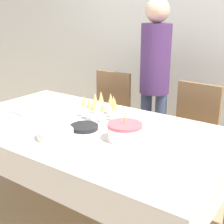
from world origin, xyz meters
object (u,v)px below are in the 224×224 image
Objects in this scene: dining_chair_far_left at (108,115)px; gift_bag at (7,149)px; champagne_tray at (101,108)px; birthday_cake at (125,132)px; plate_stack_dessert at (84,127)px; person_standing at (155,72)px; plate_stack_main at (55,134)px; dining_chair_far_right at (191,134)px.

dining_chair_far_left is 3.64× the size of gift_bag.
champagne_tray is (0.44, -0.69, 0.33)m from dining_chair_far_left.
birthday_cake is 1.12× the size of plate_stack_dessert.
birthday_cake is 0.34m from plate_stack_dessert.
person_standing is (0.46, 0.12, 0.48)m from dining_chair_far_left.
plate_stack_main is at bearing -148.89° from birthday_cake.
champagne_tray is 1.56× the size of plate_stack_main.
birthday_cake is at bearing 31.11° from plate_stack_main.
champagne_tray is at bearing -91.92° from person_standing.
dining_chair_far_right is 0.98m from birthday_cake.
gift_bag is at bearing 169.89° from birthday_cake.
plate_stack_main is (-0.48, -1.16, 0.27)m from dining_chair_far_right.
champagne_tray is at bearing 88.67° from plate_stack_main.
person_standing is at bearing 88.30° from plate_stack_main.
person_standing is at bearing 88.08° from champagne_tray.
dining_chair_far_left is 1.27m from birthday_cake.
dining_chair_far_left and dining_chair_far_right have the same top height.
champagne_tray is 0.22× the size of person_standing.
champagne_tray is 1.41× the size of gift_bag.
champagne_tray is at bearing 147.13° from birthday_cake.
dining_chair_far_right is (0.90, -0.00, 0.00)m from dining_chair_far_left.
gift_bag is at bearing 177.28° from champagne_tray.
birthday_cake is at bearing -71.69° from person_standing.
dining_chair_far_right is 4.82× the size of plate_stack_dessert.
champagne_tray is 0.48m from plate_stack_main.
person_standing is at bearing 164.78° from dining_chair_far_right.
dining_chair_far_left is 4.03× the size of plate_stack_main.
gift_bag is (-0.90, -0.62, -0.39)m from dining_chair_far_left.
plate_stack_dessert is 0.76× the size of gift_bag.
plate_stack_dessert is (0.05, 0.23, -0.01)m from plate_stack_main.
champagne_tray is 1.86× the size of plate_stack_dessert.
person_standing is 6.34× the size of gift_bag.
plate_stack_main is at bearing -112.31° from dining_chair_far_right.
plate_stack_dessert is 0.12× the size of person_standing.
plate_stack_main is 0.14× the size of person_standing.
dining_chair_far_right is 4.29× the size of birthday_cake.
dining_chair_far_left is at bearing 122.45° from champagne_tray.
dining_chair_far_right is at bearing 84.37° from birthday_cake.
dining_chair_far_left is at bearing 34.70° from gift_bag.
dining_chair_far_left reaches higher than plate_stack_dessert.
dining_chair_far_left is at bearing 131.12° from birthday_cake.
gift_bag is at bearing -145.30° from dining_chair_far_left.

